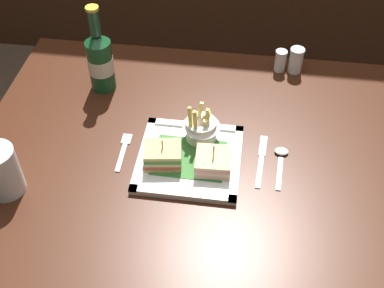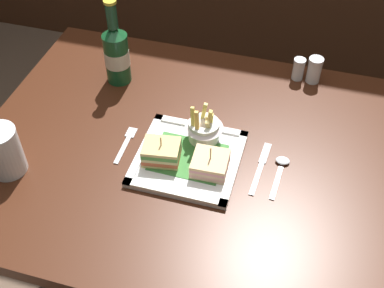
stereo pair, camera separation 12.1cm
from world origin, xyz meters
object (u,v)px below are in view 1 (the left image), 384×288
pepper_shaker (296,62)px  salt_shaker (280,62)px  fries_cup (201,126)px  beer_bottle (100,60)px  knife (261,158)px  sandwich_half_left (163,155)px  spoon (281,157)px  square_plate (189,159)px  sandwich_half_right (213,162)px  dining_table (194,179)px  water_glass (2,173)px  fork (124,149)px

pepper_shaker → salt_shaker: bearing=-180.0°
fries_cup → beer_bottle: bearing=149.2°
knife → fries_cup: bearing=164.3°
sandwich_half_left → knife: size_ratio=0.55×
fries_cup → spoon: bearing=-10.2°
square_plate → sandwich_half_left: sandwich_half_left is taller
sandwich_half_right → dining_table: bearing=131.0°
water_glass → knife: bearing=16.8°
dining_table → spoon: size_ratio=8.09×
square_plate → pepper_shaker: pepper_shaker is taller
fork → salt_shaker: salt_shaker is taller
knife → water_glass: bearing=-163.2°
beer_bottle → pepper_shaker: size_ratio=3.28×
dining_table → sandwich_half_right: (0.05, -0.06, 0.14)m
knife → spoon: size_ratio=1.28×
fries_cup → beer_bottle: (-0.30, 0.18, 0.04)m
knife → square_plate: bearing=-170.2°
pepper_shaker → water_glass: bearing=-140.6°
dining_table → square_plate: square_plate is taller
knife → pepper_shaker: size_ratio=2.28×
square_plate → spoon: square_plate is taller
fries_cup → pepper_shaker: bearing=53.9°
sandwich_half_left → fork: bearing=161.2°
sandwich_half_left → fries_cup: bearing=50.5°
fries_cup → pepper_shaker: fries_cup is taller
salt_shaker → pepper_shaker: size_ratio=0.85×
dining_table → salt_shaker: 0.44m
salt_shaker → pepper_shaker: 0.04m
water_glass → knife: 0.61m
sandwich_half_left → sandwich_half_right: sandwich_half_left is taller
square_plate → spoon: size_ratio=1.81×
sandwich_half_left → fries_cup: 0.13m
fork → pepper_shaker: size_ratio=1.69×
fries_cup → fork: bearing=-162.3°
fries_cup → pepper_shaker: 0.41m
pepper_shaker → fries_cup: bearing=-126.1°
sandwich_half_left → fork: size_ratio=0.74×
dining_table → beer_bottle: bearing=143.3°
fork → knife: size_ratio=0.74×
salt_shaker → pepper_shaker: (0.04, 0.00, 0.01)m
sandwich_half_left → spoon: bearing=12.0°
dining_table → fork: 0.21m
square_plate → beer_bottle: bearing=138.0°
spoon → square_plate: bearing=-170.5°
fork → salt_shaker: size_ratio=1.97×
pepper_shaker → spoon: bearing=-95.5°
square_plate → water_glass: 0.44m
sandwich_half_left → fries_cup: (0.08, 0.10, 0.01)m
salt_shaker → dining_table: bearing=-119.5°
salt_shaker → sandwich_half_right: bearing=-109.9°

